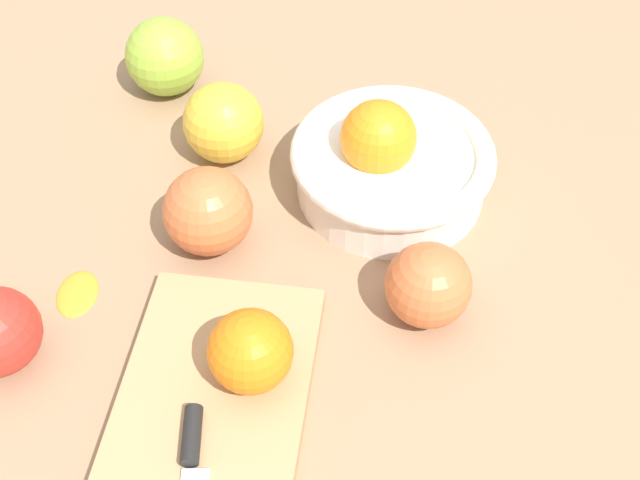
{
  "coord_description": "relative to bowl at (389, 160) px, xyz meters",
  "views": [
    {
      "loc": [
        0.39,
        0.18,
        0.56
      ],
      "look_at": [
        -0.05,
        0.03,
        0.04
      ],
      "focal_mm": 45.64,
      "sensor_mm": 36.0,
      "label": 1
    }
  ],
  "objects": [
    {
      "name": "citrus_peel",
      "position": [
        0.21,
        -0.22,
        -0.03
      ],
      "size": [
        0.06,
        0.05,
        0.01
      ],
      "primitive_type": "ellipsoid",
      "rotation": [
        0.0,
        0.0,
        3.48
      ],
      "color": "orange",
      "rests_on": "ground_plane"
    },
    {
      "name": "bowl",
      "position": [
        0.0,
        0.0,
        0.0
      ],
      "size": [
        0.19,
        0.19,
        0.1
      ],
      "color": "white",
      "rests_on": "ground_plane"
    },
    {
      "name": "orange_on_board",
      "position": [
        0.25,
        -0.04,
        0.01
      ],
      "size": [
        0.07,
        0.07,
        0.07
      ],
      "primitive_type": "sphere",
      "color": "orange",
      "rests_on": "cutting_board"
    },
    {
      "name": "apple_back_left",
      "position": [
        0.13,
        0.07,
        -0.0
      ],
      "size": [
        0.07,
        0.07,
        0.07
      ],
      "primitive_type": "sphere",
      "color": "#CC6638",
      "rests_on": "ground_plane"
    },
    {
      "name": "apple_front_left",
      "position": [
        -0.07,
        -0.27,
        0.0
      ],
      "size": [
        0.08,
        0.08,
        0.08
      ],
      "primitive_type": "sphere",
      "color": "#8EB738",
      "rests_on": "ground_plane"
    },
    {
      "name": "cutting_board",
      "position": [
        0.28,
        -0.06,
        -0.03
      ],
      "size": [
        0.27,
        0.19,
        0.02
      ],
      "primitive_type": "cube",
      "rotation": [
        0.0,
        0.0,
        0.19
      ],
      "color": "tan",
      "rests_on": "ground_plane"
    },
    {
      "name": "apple_front_left_2",
      "position": [
        0.0,
        -0.17,
        0.0
      ],
      "size": [
        0.08,
        0.08,
        0.08
      ],
      "primitive_type": "sphere",
      "color": "gold",
      "rests_on": "ground_plane"
    },
    {
      "name": "apple_front_left_3",
      "position": [
        0.12,
        -0.13,
        0.0
      ],
      "size": [
        0.08,
        0.08,
        0.08
      ],
      "primitive_type": "sphere",
      "color": "#CC6638",
      "rests_on": "ground_plane"
    },
    {
      "name": "ground_plane",
      "position": [
        0.16,
        -0.06,
        -0.04
      ],
      "size": [
        2.4,
        2.4,
        0.0
      ],
      "primitive_type": "plane",
      "color": "#997556"
    }
  ]
}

